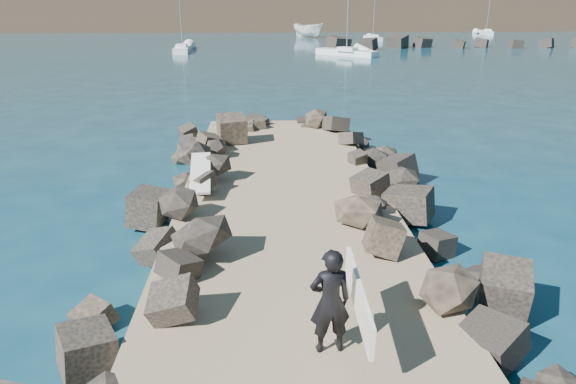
% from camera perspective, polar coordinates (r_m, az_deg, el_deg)
% --- Properties ---
extents(ground, '(800.00, 800.00, 0.00)m').
position_cam_1_polar(ground, '(14.15, -0.21, -4.27)').
color(ground, '#0F384C').
rests_on(ground, ground).
extents(jetty, '(6.00, 26.00, 0.60)m').
position_cam_1_polar(jetty, '(12.22, 0.24, -6.93)').
color(jetty, '#8C7759').
rests_on(jetty, ground).
extents(riprap_left, '(2.60, 22.00, 1.00)m').
position_cam_1_polar(riprap_left, '(12.77, -13.05, -5.23)').
color(riprap_left, black).
rests_on(riprap_left, ground).
extents(riprap_right, '(2.60, 22.00, 1.00)m').
position_cam_1_polar(riprap_right, '(13.04, 12.99, -4.66)').
color(riprap_right, black).
rests_on(riprap_right, ground).
extents(breakwater_secondary, '(52.00, 4.00, 1.20)m').
position_cam_1_polar(breakwater_secondary, '(76.78, 25.60, 14.68)').
color(breakwater_secondary, black).
rests_on(breakwater_secondary, ground).
extents(surfboard_resting, '(0.76, 2.37, 0.08)m').
position_cam_1_polar(surfboard_resting, '(15.43, -9.68, 1.74)').
color(surfboard_resting, white).
rests_on(surfboard_resting, riprap_left).
extents(boat_imported, '(5.89, 6.06, 2.37)m').
position_cam_1_polar(boat_imported, '(89.70, 2.26, 17.54)').
color(boat_imported, white).
rests_on(boat_imported, ground).
extents(surfer_with_board, '(0.84, 2.25, 1.81)m').
position_cam_1_polar(surfer_with_board, '(8.26, 5.15, -11.96)').
color(surfer_with_board, black).
rests_on(surfer_with_board, jetty).
extents(sailboat_c, '(6.62, 6.40, 9.06)m').
position_cam_1_polar(sailboat_c, '(60.43, 6.52, 15.15)').
color(sailboat_c, white).
rests_on(sailboat_c, ground).
extents(sailboat_d, '(1.88, 5.91, 7.14)m').
position_cam_1_polar(sailboat_d, '(83.31, 9.42, 16.48)').
color(sailboat_d, white).
rests_on(sailboat_d, ground).
extents(sailboat_f, '(2.23, 5.97, 7.17)m').
position_cam_1_polar(sailboat_f, '(104.09, 21.16, 16.21)').
color(sailboat_f, white).
rests_on(sailboat_f, ground).
extents(sailboat_a, '(2.13, 7.85, 9.30)m').
position_cam_1_polar(sailboat_a, '(65.71, -11.63, 15.31)').
color(sailboat_a, white).
rests_on(sailboat_a, ground).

